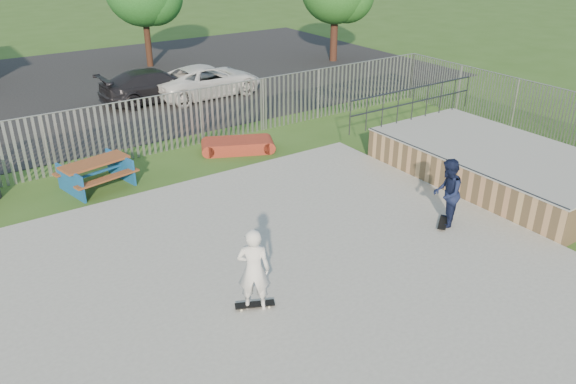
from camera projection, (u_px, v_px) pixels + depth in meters
ground at (239, 304)px, 11.67m from camera, size 120.00×120.00×0.00m
concrete_slab at (239, 301)px, 11.64m from camera, size 15.00×12.00×0.15m
quarter_pipe at (494, 164)px, 17.01m from camera, size 5.50×7.05×2.19m
fence at (186, 175)px, 15.17m from camera, size 26.04×16.02×2.00m
picnic_table at (96, 174)px, 16.69m from camera, size 2.26×1.99×0.83m
funbox at (238, 146)px, 19.42m from camera, size 2.33×1.82×0.42m
parking_lot at (35, 95)px, 25.85m from camera, size 40.00×18.00×0.02m
car_dark at (155, 85)px, 24.70m from camera, size 4.91×2.11×1.41m
car_white at (207, 81)px, 25.42m from camera, size 5.16×2.58×1.40m
skateboard_a at (443, 223)px, 14.42m from camera, size 0.77×0.63×0.08m
skateboard_b at (255, 305)px, 11.32m from camera, size 0.81×0.51×0.08m
skater_navy at (447, 193)px, 14.05m from camera, size 1.11×1.06×1.79m
skater_white at (254, 270)px, 10.95m from camera, size 0.78×0.72×1.79m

